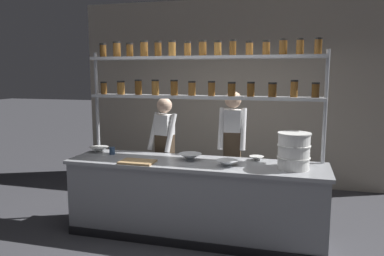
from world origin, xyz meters
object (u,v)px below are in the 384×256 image
chef_center (232,146)px  serving_cup_front (112,151)px  spice_shelf_unit (201,79)px  container_stack (294,151)px  prep_bowl_near_right (227,163)px  prep_bowl_center_front (190,157)px  cutting_board (137,162)px  prep_bowl_near_left (99,150)px  prep_bowl_center_back (257,158)px  chef_left (165,148)px

chef_center → serving_cup_front: (-1.47, -0.56, -0.03)m
spice_shelf_unit → chef_center: bearing=43.9°
chef_center → container_stack: chef_center is taller
container_stack → prep_bowl_near_right: 0.74m
prep_bowl_center_front → chef_center: bearing=54.8°
cutting_board → prep_bowl_near_left: size_ratio=1.59×
chef_center → prep_bowl_near_right: chef_center is taller
prep_bowl_near_left → serving_cup_front: bearing=-19.7°
serving_cup_front → prep_bowl_center_back: bearing=5.2°
chef_left → serving_cup_front: size_ratio=17.35×
prep_bowl_center_back → serving_cup_front: (-1.83, -0.16, 0.02)m
spice_shelf_unit → serving_cup_front: bearing=-168.8°
cutting_board → prep_bowl_near_right: bearing=7.1°
prep_bowl_near_right → prep_bowl_center_back: bearing=52.2°
serving_cup_front → cutting_board: bearing=-34.3°
prep_bowl_center_back → prep_bowl_near_right: size_ratio=0.73×
prep_bowl_center_back → chef_center: bearing=132.5°
spice_shelf_unit → prep_bowl_center_back: spice_shelf_unit is taller
spice_shelf_unit → prep_bowl_center_back: (0.71, -0.06, -0.95)m
cutting_board → prep_bowl_near_left: 0.85m
prep_bowl_center_back → serving_cup_front: 1.84m
prep_bowl_near_left → serving_cup_front: (0.24, -0.08, 0.01)m
chef_center → container_stack: (0.79, -0.70, 0.12)m
prep_bowl_center_front → container_stack: bearing=-5.2°
chef_left → chef_center: size_ratio=0.94×
prep_bowl_near_left → prep_bowl_near_right: bearing=-9.5°
chef_left → prep_bowl_center_front: bearing=-28.0°
prep_bowl_near_left → prep_bowl_center_back: (2.06, 0.08, -0.01)m
prep_bowl_near_right → serving_cup_front: size_ratio=2.62×
chef_left → chef_center: bearing=22.4°
serving_cup_front → prep_bowl_center_front: bearing=-1.8°
spice_shelf_unit → prep_bowl_near_right: (0.42, -0.43, -0.94)m
chef_left → prep_bowl_center_front: (0.50, -0.51, 0.02)m
prep_bowl_near_left → prep_bowl_near_right: (1.77, -0.30, -0.00)m
prep_bowl_center_back → serving_cup_front: size_ratio=1.90×
container_stack → serving_cup_front: (-2.26, 0.14, -0.15)m
chef_center → prep_bowl_near_right: bearing=-88.7°
prep_bowl_near_right → serving_cup_front: (-1.54, 0.21, 0.01)m
chef_center → prep_bowl_center_back: bearing=-51.3°
cutting_board → serving_cup_front: 0.61m
prep_bowl_center_back → prep_bowl_near_right: prep_bowl_near_right is taller
container_stack → prep_bowl_center_back: container_stack is taller
chef_center → prep_bowl_center_back: size_ratio=9.66×
chef_left → cutting_board: 0.81m
prep_bowl_near_left → prep_bowl_center_front: bearing=-5.2°
chef_center → container_stack: bearing=-45.4°
spice_shelf_unit → prep_bowl_center_back: bearing=-4.7°
chef_center → prep_bowl_center_front: chef_center is taller
cutting_board → prep_bowl_center_front: bearing=29.2°
container_stack → serving_cup_front: container_stack is taller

